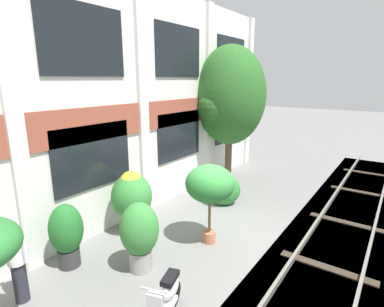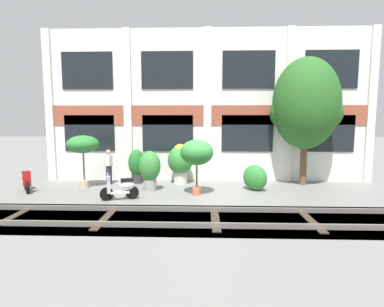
% 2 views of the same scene
% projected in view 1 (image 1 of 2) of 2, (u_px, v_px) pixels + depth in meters
% --- Properties ---
extents(ground_plane, '(80.00, 80.00, 0.00)m').
position_uv_depth(ground_plane, '(228.00, 239.00, 8.18)').
color(ground_plane, slate).
extents(apartment_facade, '(15.26, 0.64, 7.04)m').
position_uv_depth(apartment_facade, '(136.00, 103.00, 9.21)').
color(apartment_facade, silver).
rests_on(apartment_facade, ground).
extents(rail_tracks, '(22.90, 2.80, 0.43)m').
position_uv_depth(rail_tracks, '(324.00, 277.00, 6.81)').
color(rail_tracks, '#423F3A').
rests_on(rail_tracks, ground).
extents(broadleaf_tree, '(2.99, 2.85, 5.56)m').
position_uv_depth(broadleaf_tree, '(230.00, 98.00, 12.04)').
color(broadleaf_tree, brown).
rests_on(broadleaf_tree, ground).
extents(potted_plant_fluted_column, '(0.87, 0.87, 1.63)m').
position_uv_depth(potted_plant_fluted_column, '(139.00, 233.00, 6.64)').
color(potted_plant_fluted_column, gray).
rests_on(potted_plant_fluted_column, ground).
extents(potted_plant_glazed_jar, '(1.13, 1.13, 1.80)m').
position_uv_depth(potted_plant_glazed_jar, '(132.00, 197.00, 8.32)').
color(potted_plant_glazed_jar, beige).
rests_on(potted_plant_glazed_jar, ground).
extents(potted_plant_stone_basin, '(0.75, 0.75, 1.53)m').
position_uv_depth(potted_plant_stone_basin, '(66.00, 233.00, 6.81)').
color(potted_plant_stone_basin, '#333333').
rests_on(potted_plant_stone_basin, ground).
extents(potted_plant_tall_urn, '(1.26, 1.26, 2.13)m').
position_uv_depth(potted_plant_tall_urn, '(210.00, 185.00, 7.63)').
color(potted_plant_tall_urn, '#B76647').
rests_on(potted_plant_tall_urn, ground).
extents(scooter_near_curb, '(1.34, 0.65, 0.98)m').
position_uv_depth(scooter_near_curb, '(166.00, 299.00, 5.33)').
color(scooter_near_curb, black).
rests_on(scooter_near_curb, ground).
extents(resident_by_doorway, '(0.34, 0.50, 1.56)m').
position_uv_depth(resident_by_doorway, '(17.00, 263.00, 5.70)').
color(resident_by_doorway, '#282833').
rests_on(resident_by_doorway, ground).
extents(topiary_hedge, '(1.26, 1.28, 1.04)m').
position_uv_depth(topiary_hedge, '(225.00, 191.00, 10.27)').
color(topiary_hedge, '#2D7A33').
rests_on(topiary_hedge, ground).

